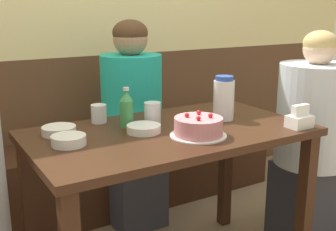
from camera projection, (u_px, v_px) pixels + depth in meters
back_wall at (82, 14)px, 2.62m from camera, size 4.80×0.04×2.50m
bench_seat at (102, 177)px, 2.69m from camera, size 2.49×0.38×0.48m
dining_table at (170, 154)px, 1.90m from camera, size 1.25×0.70×0.76m
birthday_cake at (198, 127)px, 1.77m from camera, size 0.24×0.24×0.10m
water_pitcher at (224, 98)px, 2.02m from camera, size 0.10×0.10×0.21m
soju_bottle at (126, 108)px, 1.90m from camera, size 0.06×0.06×0.18m
napkin_holder at (300, 119)px, 1.90m from camera, size 0.11×0.08×0.11m
bowl_soup_white at (144, 129)px, 1.82m from camera, size 0.15×0.15×0.03m
bowl_rice_small at (69, 140)px, 1.65m from camera, size 0.14×0.14×0.04m
bowl_side_dish at (59, 130)px, 1.79m from camera, size 0.15×0.15×0.04m
glass_water_tall at (153, 113)px, 1.95m from camera, size 0.08×0.08×0.10m
glass_tumbler_short at (99, 114)px, 1.97m from camera, size 0.07×0.07×0.09m
person_teal_shirt at (312, 139)px, 2.32m from camera, size 0.40×0.40×1.18m
person_grey_tee at (132, 128)px, 2.48m from camera, size 0.35×0.35×1.23m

